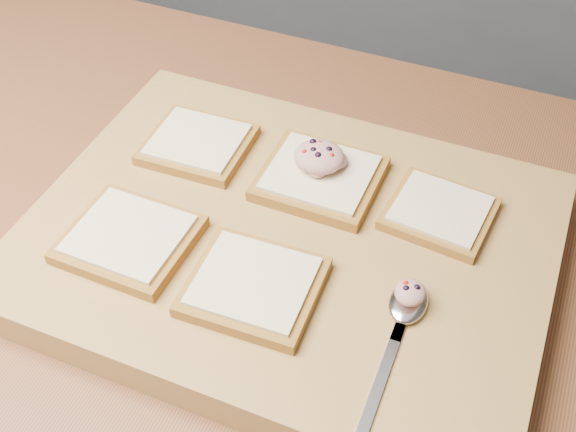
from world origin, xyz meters
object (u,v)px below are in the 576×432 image
(cutting_board, at_px, (288,245))
(bread_far_center, at_px, (320,177))
(spoon, at_px, (404,313))
(tuna_salad_dollop, at_px, (319,156))

(cutting_board, bearing_deg, bread_far_center, 86.93)
(bread_far_center, distance_m, spoon, 0.20)
(cutting_board, bearing_deg, spoon, -22.48)
(bread_far_center, height_order, spoon, bread_far_center)
(cutting_board, distance_m, spoon, 0.16)
(cutting_board, height_order, spoon, spoon)
(tuna_salad_dollop, distance_m, spoon, 0.22)
(cutting_board, xyz_separation_m, tuna_salad_dollop, (-0.00, 0.09, 0.05))
(bread_far_center, bearing_deg, cutting_board, -93.07)
(cutting_board, relative_size, spoon, 2.97)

